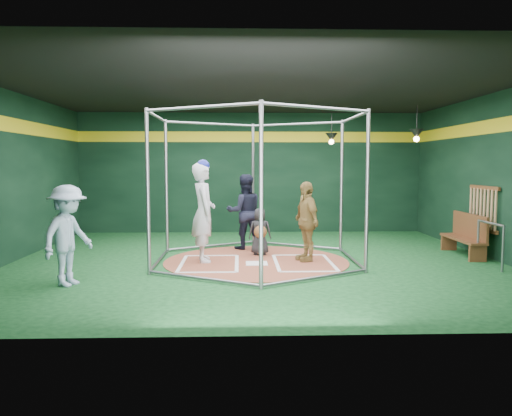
{
  "coord_description": "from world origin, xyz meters",
  "views": [
    {
      "loc": [
        -0.35,
        -10.17,
        2.0
      ],
      "look_at": [
        0.0,
        0.1,
        1.1
      ],
      "focal_mm": 35.0,
      "sensor_mm": 36.0,
      "label": 1
    }
  ],
  "objects_px": {
    "batter_figure": "(203,211)",
    "umpire": "(244,212)",
    "visitor_leopard": "(306,221)",
    "dugout_bench": "(466,234)"
  },
  "relations": [
    {
      "from": "dugout_bench",
      "to": "visitor_leopard",
      "type": "bearing_deg",
      "value": -172.13
    },
    {
      "from": "umpire",
      "to": "dugout_bench",
      "type": "distance_m",
      "value": 4.97
    },
    {
      "from": "batter_figure",
      "to": "dugout_bench",
      "type": "relative_size",
      "value": 1.31
    },
    {
      "from": "batter_figure",
      "to": "umpire",
      "type": "bearing_deg",
      "value": 60.19
    },
    {
      "from": "umpire",
      "to": "visitor_leopard",
      "type": "bearing_deg",
      "value": 119.99
    },
    {
      "from": "batter_figure",
      "to": "visitor_leopard",
      "type": "height_order",
      "value": "batter_figure"
    },
    {
      "from": "visitor_leopard",
      "to": "umpire",
      "type": "xyz_separation_m",
      "value": [
        -1.26,
        1.51,
        0.06
      ]
    },
    {
      "from": "batter_figure",
      "to": "visitor_leopard",
      "type": "distance_m",
      "value": 2.12
    },
    {
      "from": "visitor_leopard",
      "to": "dugout_bench",
      "type": "xyz_separation_m",
      "value": [
        3.59,
        0.5,
        -0.36
      ]
    },
    {
      "from": "dugout_bench",
      "to": "batter_figure",
      "type": "bearing_deg",
      "value": -175.13
    }
  ]
}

